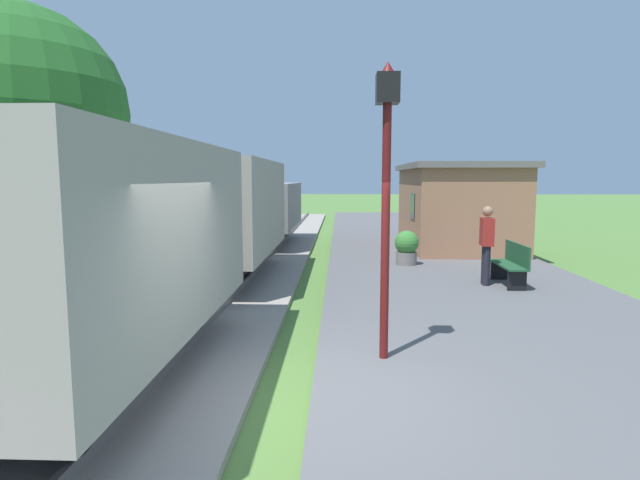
{
  "coord_description": "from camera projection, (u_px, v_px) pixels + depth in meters",
  "views": [
    {
      "loc": [
        0.5,
        -5.24,
        2.54
      ],
      "look_at": [
        0.01,
        7.25,
        1.05
      ],
      "focal_mm": 28.76,
      "sensor_mm": 36.0,
      "label": 1
    }
  ],
  "objects": [
    {
      "name": "ground_plane",
      "position": [
        293.0,
        416.0,
        5.52
      ],
      "size": [
        160.0,
        160.0,
        0.0
      ],
      "primitive_type": "plane",
      "color": "#517A38"
    },
    {
      "name": "platform_slab",
      "position": [
        596.0,
        410.0,
        5.38
      ],
      "size": [
        6.0,
        60.0,
        0.25
      ],
      "primitive_type": "cube",
      "color": "#565659",
      "rests_on": "ground"
    },
    {
      "name": "track_ballast",
      "position": [
        74.0,
        407.0,
        5.61
      ],
      "size": [
        3.8,
        60.0,
        0.12
      ],
      "primitive_type": "cube",
      "color": "gray",
      "rests_on": "ground"
    },
    {
      "name": "rail_near",
      "position": [
        139.0,
        396.0,
        5.57
      ],
      "size": [
        0.07,
        60.0,
        0.14
      ],
      "primitive_type": "cube",
      "color": "slate",
      "rests_on": "track_ballast"
    },
    {
      "name": "rail_far",
      "position": [
        10.0,
        394.0,
        5.62
      ],
      "size": [
        0.07,
        60.0,
        0.14
      ],
      "primitive_type": "cube",
      "color": "slate",
      "rests_on": "track_ballast"
    },
    {
      "name": "freight_train",
      "position": [
        216.0,
        219.0,
        11.98
      ],
      "size": [
        2.5,
        19.4,
        2.72
      ],
      "color": "gray",
      "rests_on": "rail_near"
    },
    {
      "name": "station_hut",
      "position": [
        456.0,
        205.0,
        17.16
      ],
      "size": [
        3.5,
        5.8,
        2.78
      ],
      "color": "#9E6B4C",
      "rests_on": "platform_slab"
    },
    {
      "name": "bench_near_hut",
      "position": [
        511.0,
        263.0,
        11.08
      ],
      "size": [
        0.42,
        1.5,
        0.91
      ],
      "color": "#1E4C2D",
      "rests_on": "platform_slab"
    },
    {
      "name": "person_waiting",
      "position": [
        487.0,
        242.0,
        11.04
      ],
      "size": [
        0.26,
        0.39,
        1.71
      ],
      "rotation": [
        0.0,
        0.0,
        3.09
      ],
      "color": "black",
      "rests_on": "platform_slab"
    },
    {
      "name": "potted_planter",
      "position": [
        407.0,
        247.0,
        13.71
      ],
      "size": [
        0.64,
        0.64,
        0.92
      ],
      "color": "slate",
      "rests_on": "platform_slab"
    },
    {
      "name": "lamp_post_near",
      "position": [
        387.0,
        158.0,
        6.3
      ],
      "size": [
        0.28,
        0.28,
        3.7
      ],
      "color": "#591414",
      "rests_on": "platform_slab"
    },
    {
      "name": "tree_trackside_mid",
      "position": [
        19.0,
        113.0,
        10.92
      ],
      "size": [
        4.51,
        4.51,
        6.2
      ],
      "color": "#4C3823",
      "rests_on": "ground"
    },
    {
      "name": "tree_trackside_far",
      "position": [
        43.0,
        146.0,
        16.72
      ],
      "size": [
        3.84,
        3.84,
        5.52
      ],
      "color": "#4C3823",
      "rests_on": "ground"
    }
  ]
}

